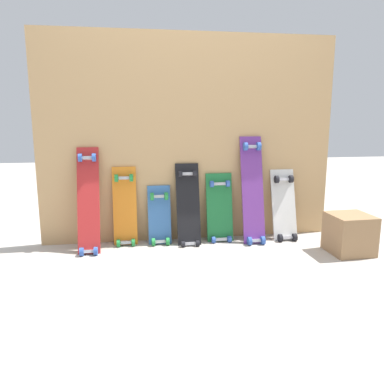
{
  "coord_description": "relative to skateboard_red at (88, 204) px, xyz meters",
  "views": [
    {
      "loc": [
        -0.48,
        -3.12,
        1.05
      ],
      "look_at": [
        0.0,
        -0.07,
        0.43
      ],
      "focal_mm": 36.08,
      "sensor_mm": 36.0,
      "label": 1
    }
  ],
  "objects": [
    {
      "name": "skateboard_blue",
      "position": [
        0.56,
        0.08,
        -0.16
      ],
      "size": [
        0.19,
        0.18,
        0.54
      ],
      "color": "#386BAD",
      "rests_on": "ground"
    },
    {
      "name": "plywood_wall_panel",
      "position": [
        0.82,
        0.17,
        0.48
      ],
      "size": [
        2.46,
        0.04,
        1.7
      ],
      "primitive_type": "cube",
      "color": "tan",
      "rests_on": "ground"
    },
    {
      "name": "skateboard_purple",
      "position": [
        1.34,
        0.02,
        0.04
      ],
      "size": [
        0.18,
        0.29,
        0.94
      ],
      "color": "#6B338C",
      "rests_on": "ground"
    },
    {
      "name": "skateboard_red",
      "position": [
        0.0,
        0.0,
        0.0
      ],
      "size": [
        0.17,
        0.33,
        0.87
      ],
      "color": "#B22626",
      "rests_on": "ground"
    },
    {
      "name": "skateboard_black",
      "position": [
        0.79,
        0.04,
        -0.08
      ],
      "size": [
        0.19,
        0.24,
        0.73
      ],
      "color": "black",
      "rests_on": "ground"
    },
    {
      "name": "wooden_crate",
      "position": [
        1.99,
        -0.39,
        -0.22
      ],
      "size": [
        0.31,
        0.31,
        0.3
      ],
      "primitive_type": "cube",
      "rotation": [
        0.0,
        0.0,
        0.02
      ],
      "color": "#99724C",
      "rests_on": "ground"
    },
    {
      "name": "skateboard_green",
      "position": [
        1.07,
        0.08,
        -0.12
      ],
      "size": [
        0.22,
        0.18,
        0.64
      ],
      "color": "#1E7238",
      "rests_on": "ground"
    },
    {
      "name": "ground_plane",
      "position": [
        0.82,
        0.1,
        -0.37
      ],
      "size": [
        12.0,
        12.0,
        0.0
      ],
      "primitive_type": "plane",
      "color": "#B2AAA0"
    },
    {
      "name": "skateboard_orange",
      "position": [
        0.28,
        0.09,
        -0.08
      ],
      "size": [
        0.19,
        0.16,
        0.7
      ],
      "color": "orange",
      "rests_on": "ground"
    },
    {
      "name": "skateboard_white",
      "position": [
        1.63,
        0.04,
        -0.11
      ],
      "size": [
        0.21,
        0.24,
        0.66
      ],
      "color": "silver",
      "rests_on": "ground"
    }
  ]
}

